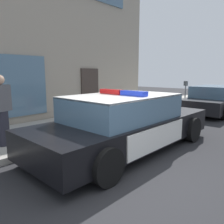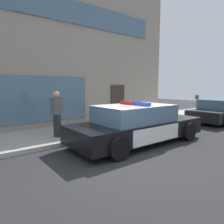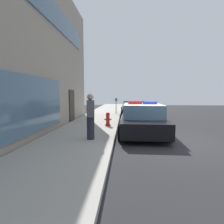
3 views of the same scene
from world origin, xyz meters
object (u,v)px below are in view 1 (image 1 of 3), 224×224
Objects in this scene: police_cruiser at (126,123)px; fire_hydrant at (101,116)px; pedestrian_on_sidewalk at (2,110)px; parking_meter at (185,89)px; car_down_street at (214,100)px.

police_cruiser is 1.95m from fire_hydrant.
police_cruiser is 3.00m from pedestrian_on_sidewalk.
pedestrian_on_sidewalk reaches higher than police_cruiser.
police_cruiser is 3.03× the size of pedestrian_on_sidewalk.
pedestrian_on_sidewalk reaches higher than fire_hydrant.
police_cruiser is at bearing 30.27° from pedestrian_on_sidewalk.
police_cruiser is 3.87× the size of parking_meter.
parking_meter is at bearing 71.83° from pedestrian_on_sidewalk.
parking_meter reaches higher than car_down_street.
fire_hydrant is 0.54× the size of parking_meter.
car_down_street is 9.32m from pedestrian_on_sidewalk.
fire_hydrant is 6.09m from parking_meter.
pedestrian_on_sidewalk is (-2.99, 0.37, 0.51)m from fire_hydrant.
parking_meter reaches higher than fire_hydrant.
pedestrian_on_sidewalk is (-9.11, 1.96, 0.38)m from car_down_street.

